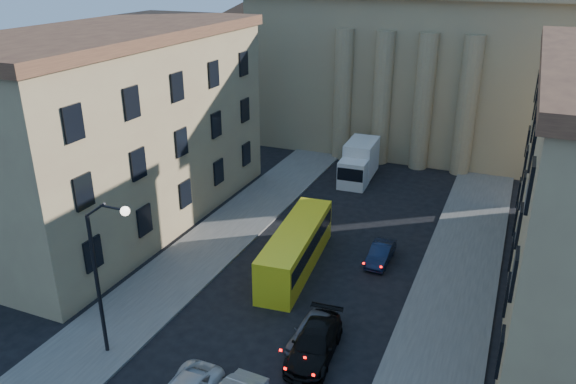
% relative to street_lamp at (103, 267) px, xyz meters
% --- Properties ---
extents(sidewalk_left, '(5.00, 60.00, 0.15)m').
position_rel_street_lamp_xyz_m(sidewalk_left, '(-1.53, 10.00, -5.21)').
color(sidewalk_left, '#56534E').
rests_on(sidewalk_left, ground).
extents(sidewalk_right, '(5.00, 60.00, 0.15)m').
position_rel_street_lamp_xyz_m(sidewalk_right, '(15.47, 10.00, -5.21)').
color(sidewalk_right, '#56534E').
rests_on(sidewalk_right, ground).
extents(church, '(68.02, 28.76, 36.60)m').
position_rel_street_lamp_xyz_m(church, '(6.97, 47.47, 6.59)').
color(church, '#8F7858').
rests_on(church, ground).
extents(building_left, '(11.60, 26.60, 14.70)m').
position_rel_street_lamp_xyz_m(building_left, '(-10.03, 14.00, 2.14)').
color(building_left, tan).
rests_on(building_left, ground).
extents(street_lamp, '(2.62, 0.44, 8.83)m').
position_rel_street_lamp_xyz_m(street_lamp, '(0.00, 0.00, 0.00)').
color(street_lamp, black).
rests_on(street_lamp, ground).
extents(car_right_mid, '(2.56, 5.43, 1.53)m').
position_rel_street_lamp_xyz_m(car_right_mid, '(9.59, 4.02, -4.52)').
color(car_right_mid, black).
rests_on(car_right_mid, ground).
extents(car_right_far, '(1.88, 4.33, 1.45)m').
position_rel_street_lamp_xyz_m(car_right_far, '(9.10, 5.04, -4.56)').
color(car_right_far, '#525157').
rests_on(car_right_far, ground).
extents(car_right_distant, '(1.34, 3.82, 1.26)m').
position_rel_street_lamp_xyz_m(car_right_distant, '(10.29, 14.99, -4.66)').
color(car_right_distant, '#0E1932').
rests_on(car_right_distant, ground).
extents(city_bus, '(3.33, 10.45, 2.89)m').
position_rel_street_lamp_xyz_m(city_bus, '(5.28, 12.02, -3.73)').
color(city_bus, yellow).
rests_on(city_bus, ground).
extents(box_truck, '(2.77, 6.45, 3.49)m').
position_rel_street_lamp_xyz_m(box_truck, '(4.48, 29.35, -3.63)').
color(box_truck, silver).
rests_on(box_truck, ground).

